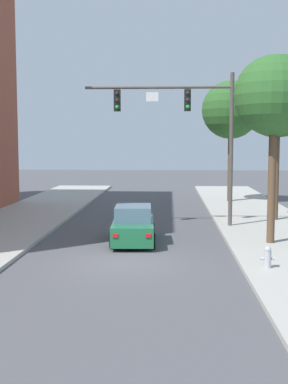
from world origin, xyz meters
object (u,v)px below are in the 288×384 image
at_px(fire_hydrant, 268,257).
at_px(street_tree_second, 278,97).
at_px(street_tree_farthest, 231,114).
at_px(street_tree_third, 231,110).
at_px(street_tree_nearest, 274,97).
at_px(car_lead_green, 133,226).
at_px(traffic_signal_mast, 189,120).

relative_size(fire_hydrant, street_tree_second, 0.08).
bearing_deg(street_tree_farthest, street_tree_second, -80.91).
bearing_deg(street_tree_third, fire_hydrant, -93.01).
distance_m(street_tree_nearest, street_tree_farthest, 15.02).
distance_m(street_tree_nearest, street_tree_second, 6.49).
bearing_deg(street_tree_third, street_tree_second, -80.46).
height_order(fire_hydrant, street_tree_second, street_tree_second).
distance_m(car_lead_green, fire_hydrant, 6.72).
xyz_separation_m(street_tree_nearest, street_tree_second, (1.49, 6.30, 0.55)).
xyz_separation_m(street_tree_nearest, street_tree_third, (0.06, 14.78, 0.39)).
height_order(street_tree_third, street_tree_farthest, street_tree_third).
bearing_deg(street_tree_nearest, street_tree_farthest, 89.64).
relative_size(car_lead_green, fire_hydrant, 5.98).
relative_size(car_lead_green, street_tree_second, 0.50).
relative_size(car_lead_green, street_tree_third, 0.51).
bearing_deg(car_lead_green, fire_hydrant, -44.53).
height_order(fire_hydrant, street_tree_third, street_tree_third).
bearing_deg(street_tree_nearest, fire_hydrant, -102.45).
xyz_separation_m(car_lead_green, street_tree_nearest, (5.72, -0.47, 5.38)).
height_order(car_lead_green, street_tree_farthest, street_tree_farthest).
bearing_deg(street_tree_third, street_tree_farthest, 82.67).
bearing_deg(street_tree_nearest, car_lead_green, 175.29).
relative_size(fire_hydrant, street_tree_third, 0.09).
xyz_separation_m(street_tree_nearest, street_tree_farthest, (0.09, 15.02, 0.14)).
xyz_separation_m(fire_hydrant, street_tree_farthest, (1.03, 19.25, 5.74)).
bearing_deg(fire_hydrant, street_tree_nearest, 77.55).
bearing_deg(car_lead_green, street_tree_third, 67.99).
bearing_deg(traffic_signal_mast, fire_hydrant, -74.71).
bearing_deg(street_tree_third, street_tree_nearest, -90.25).
distance_m(traffic_signal_mast, car_lead_green, 6.47).
height_order(traffic_signal_mast, street_tree_farthest, street_tree_farthest).
distance_m(traffic_signal_mast, street_tree_nearest, 5.38).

